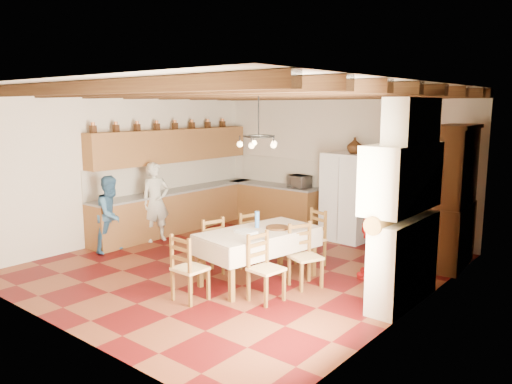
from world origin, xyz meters
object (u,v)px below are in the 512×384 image
refrigerator (347,197)px  chair_end_near (190,267)px  chair_left_near (208,245)px  chair_end_far (310,238)px  person_woman_red (373,226)px  chair_right_near (266,268)px  person_man (156,202)px  microwave (299,181)px  person_woman_blue (112,214)px  chair_right_far (306,256)px  chair_left_far (243,238)px  hutch (453,197)px  dining_table (258,236)px

refrigerator → chair_end_near: size_ratio=1.85×
chair_left_near → chair_end_far: (1.01, 1.45, 0.00)m
person_woman_red → chair_right_near: bearing=-34.0°
person_man → microwave: size_ratio=3.21×
chair_end_far → chair_end_near: bearing=-83.0°
chair_left_near → person_woman_red: (2.11, 1.55, 0.35)m
chair_left_near → person_woman_blue: person_woman_blue is taller
chair_right_near → microwave: bearing=35.2°
chair_right_far → chair_end_far: size_ratio=1.00×
chair_right_near → person_man: size_ratio=0.60×
chair_left_far → chair_right_near: same height
chair_left_near → chair_right_far: bearing=122.2°
chair_left_near → chair_end_near: same height
person_man → chair_right_near: bearing=-89.5°
chair_right_near → chair_end_near: same height
hutch → microwave: size_ratio=4.82×
refrigerator → chair_right_near: size_ratio=1.85×
chair_left_far → chair_right_far: same height
chair_end_far → chair_left_near: bearing=-107.9°
chair_right_far → person_woman_blue: 3.89m
chair_left_far → chair_left_near: bearing=2.2°
person_man → person_woman_red: size_ratio=0.96×
refrigerator → dining_table: (0.17, -3.06, -0.16)m
chair_left_far → chair_end_near: (0.45, -1.66, 0.00)m
chair_end_far → microwave: microwave is taller
chair_right_far → person_woman_blue: size_ratio=0.67×
refrigerator → chair_end_far: 1.94m
chair_left_far → chair_right_near: (1.29, -1.01, 0.00)m
chair_right_far → person_man: person_man is taller
refrigerator → microwave: (-1.38, 0.29, 0.15)m
chair_end_near → microwave: (-1.30, 4.55, 0.56)m
chair_left_far → person_woman_red: 2.17m
dining_table → person_woman_red: 1.81m
chair_end_near → hutch: bearing=-119.4°
microwave → person_man: bearing=-107.8°
chair_left_far → person_woman_blue: person_woman_blue is taller
chair_end_near → person_woman_red: (1.52, 2.49, 0.35)m
chair_end_far → microwave: size_ratio=1.93×
dining_table → person_woman_red: person_woman_red is taller
dining_table → person_woman_blue: 3.15m
hutch → person_woman_blue: hutch is taller
chair_end_near → person_woman_blue: (-2.87, 0.72, 0.24)m
chair_end_far → person_woman_blue: person_woman_blue is taller
chair_left_near → person_man: person_man is taller
hutch → dining_table: size_ratio=1.20×
person_woman_blue → chair_left_near: bearing=-94.3°
person_man → person_woman_red: 4.44m
chair_end_near → person_man: size_ratio=0.60×
chair_right_near → hutch: bearing=-17.7°
dining_table → chair_end_far: bearing=81.7°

